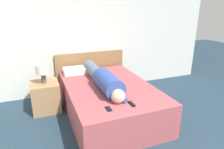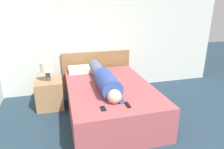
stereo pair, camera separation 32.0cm
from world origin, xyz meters
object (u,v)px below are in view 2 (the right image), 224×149
Objects in this scene: nightstand at (50,94)px; cell_phone at (103,109)px; person_lying at (104,79)px; tv_remote at (128,105)px; pillow_near_headboard at (83,69)px; bed at (110,100)px; table_lamp at (47,68)px.

nightstand is 4.14× the size of cell_phone.
nightstand is at bearing 149.27° from person_lying.
tv_remote is (0.15, -0.77, -0.12)m from person_lying.
bed is at bearing -67.72° from pillow_near_headboard.
nightstand is 0.81m from pillow_near_headboard.
tv_remote reaches higher than cell_phone.
person_lying reaches higher than cell_phone.
table_lamp is 1.54m from cell_phone.
nightstand is 0.52m from table_lamp.
pillow_near_headboard is (-0.35, 0.86, 0.33)m from bed.
nightstand is 0.32× the size of person_lying.
person_lying reaches higher than nightstand.
cell_phone is (0.06, -1.64, -0.05)m from pillow_near_headboard.
tv_remote is at bearing -50.76° from table_lamp.
cell_phone is at bearing -61.12° from nightstand.
bed is 1.27m from table_lamp.
cell_phone is at bearing -110.52° from bed.
table_lamp is 0.21× the size of person_lying.
table_lamp is 2.69× the size of cell_phone.
tv_remote reaches higher than bed.
tv_remote is (1.08, -1.32, 0.29)m from nightstand.
pillow_near_headboard reaches higher than bed.
person_lying is 0.80m from tv_remote.
cell_phone is at bearing -178.91° from tv_remote.
table_lamp is 1.08m from person_lying.
cell_phone is (-0.29, -0.78, 0.28)m from bed.
tv_remote is (1.08, -1.32, -0.22)m from table_lamp.
person_lying is at bearing -30.73° from nightstand.
table_lamp reaches higher than tv_remote.
bed is 3.89× the size of nightstand.
nightstand is 1.73m from tv_remote.
table_lamp reaches higher than nightstand.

